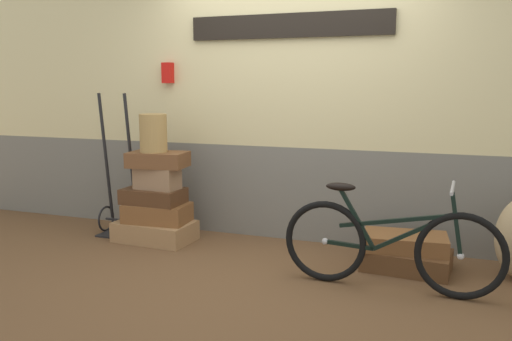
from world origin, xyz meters
The scene contains 12 objects.
ground centered at (0.00, 0.00, -0.03)m, with size 10.10×5.20×0.06m, color brown.
station_building centered at (0.01, 0.85, 1.42)m, with size 8.10×0.74×2.83m.
suitcase_0 centered at (-1.19, 0.27, 0.09)m, with size 0.73×0.44×0.19m, color #9E754C.
suitcase_1 centered at (-1.17, 0.27, 0.27)m, with size 0.59×0.36×0.18m, color brown.
suitcase_2 centered at (-1.21, 0.28, 0.43)m, with size 0.56×0.36×0.14m, color #4C2D19.
suitcase_3 centered at (-1.16, 0.27, 0.61)m, with size 0.40×0.23×0.21m, color #937051.
suitcase_4 centered at (-1.16, 0.30, 0.78)m, with size 0.53×0.33×0.14m, color brown.
suitcase_5 centered at (1.12, 0.25, 0.08)m, with size 0.67×0.43×0.16m, color brown.
suitcase_6 centered at (1.10, 0.27, 0.22)m, with size 0.65×0.38×0.13m, color brown.
wicker_basket centered at (-1.19, 0.28, 1.03)m, with size 0.25×0.25×0.35m, color #A8844C.
luggage_trolley centered at (-1.66, 0.37, 0.35)m, with size 0.37×0.35×1.39m.
bicycle centered at (1.03, -0.22, 0.33)m, with size 1.57×0.46×0.79m.
Camera 1 is at (1.41, -4.02, 1.47)m, focal length 37.53 mm.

